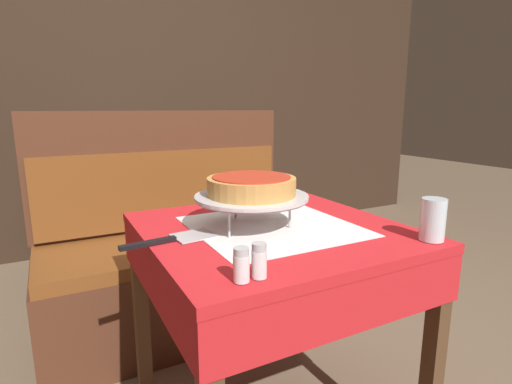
{
  "coord_description": "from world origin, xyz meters",
  "views": [
    {
      "loc": [
        -0.61,
        -1.06,
        1.12
      ],
      "look_at": [
        -0.07,
        -0.01,
        0.87
      ],
      "focal_mm": 28.0,
      "sensor_mm": 36.0,
      "label": 1
    }
  ],
  "objects_px": {
    "pepper_shaker": "(259,261)",
    "napkin_holder": "(236,191)",
    "pizza_server": "(174,239)",
    "water_glass_near": "(433,219)",
    "pizza_pan_stand": "(252,198)",
    "salt_shaker": "(241,265)",
    "dining_table_rear": "(129,179)",
    "booth_bench": "(178,268)",
    "deep_dish_pizza": "(251,186)",
    "dining_table_front": "(272,257)",
    "condiment_caddy": "(114,159)"
  },
  "relations": [
    {
      "from": "dining_table_rear",
      "to": "water_glass_near",
      "type": "distance_m",
      "value": 2.1
    },
    {
      "from": "booth_bench",
      "to": "deep_dish_pizza",
      "type": "xyz_separation_m",
      "value": [
        0.02,
        -0.79,
        0.56
      ]
    },
    {
      "from": "dining_table_front",
      "to": "salt_shaker",
      "type": "relative_size",
      "value": 10.27
    },
    {
      "from": "pepper_shaker",
      "to": "salt_shaker",
      "type": "bearing_deg",
      "value": 180.0
    },
    {
      "from": "dining_table_front",
      "to": "condiment_caddy",
      "type": "bearing_deg",
      "value": 97.54
    },
    {
      "from": "pizza_server",
      "to": "water_glass_near",
      "type": "distance_m",
      "value": 0.74
    },
    {
      "from": "booth_bench",
      "to": "napkin_holder",
      "type": "xyz_separation_m",
      "value": [
        0.12,
        -0.46,
        0.47
      ]
    },
    {
      "from": "deep_dish_pizza",
      "to": "condiment_caddy",
      "type": "bearing_deg",
      "value": 95.41
    },
    {
      "from": "pizza_pan_stand",
      "to": "salt_shaker",
      "type": "relative_size",
      "value": 4.62
    },
    {
      "from": "pizza_pan_stand",
      "to": "dining_table_rear",
      "type": "bearing_deg",
      "value": 92.47
    },
    {
      "from": "salt_shaker",
      "to": "dining_table_rear",
      "type": "bearing_deg",
      "value": 86.39
    },
    {
      "from": "pizza_pan_stand",
      "to": "pepper_shaker",
      "type": "bearing_deg",
      "value": -114.59
    },
    {
      "from": "pizza_server",
      "to": "dining_table_front",
      "type": "bearing_deg",
      "value": -1.7
    },
    {
      "from": "dining_table_rear",
      "to": "napkin_holder",
      "type": "relative_size",
      "value": 7.61
    },
    {
      "from": "pizza_pan_stand",
      "to": "pizza_server",
      "type": "height_order",
      "value": "pizza_pan_stand"
    },
    {
      "from": "salt_shaker",
      "to": "pizza_pan_stand",
      "type": "bearing_deg",
      "value": 59.71
    },
    {
      "from": "dining_table_front",
      "to": "water_glass_near",
      "type": "relative_size",
      "value": 6.51
    },
    {
      "from": "dining_table_rear",
      "to": "booth_bench",
      "type": "height_order",
      "value": "booth_bench"
    },
    {
      "from": "napkin_holder",
      "to": "pepper_shaker",
      "type": "bearing_deg",
      "value": -110.99
    },
    {
      "from": "pizza_server",
      "to": "napkin_holder",
      "type": "xyz_separation_m",
      "value": [
        0.35,
        0.34,
        0.04
      ]
    },
    {
      "from": "pizza_pan_stand",
      "to": "deep_dish_pizza",
      "type": "xyz_separation_m",
      "value": [
        0.0,
        -0.0,
        0.04
      ]
    },
    {
      "from": "water_glass_near",
      "to": "pizza_pan_stand",
      "type": "bearing_deg",
      "value": 138.93
    },
    {
      "from": "salt_shaker",
      "to": "napkin_holder",
      "type": "bearing_deg",
      "value": 65.86
    },
    {
      "from": "pizza_server",
      "to": "condiment_caddy",
      "type": "height_order",
      "value": "condiment_caddy"
    },
    {
      "from": "dining_table_front",
      "to": "deep_dish_pizza",
      "type": "distance_m",
      "value": 0.25
    },
    {
      "from": "pizza_server",
      "to": "napkin_holder",
      "type": "bearing_deg",
      "value": 43.72
    },
    {
      "from": "booth_bench",
      "to": "salt_shaker",
      "type": "distance_m",
      "value": 1.24
    },
    {
      "from": "dining_table_rear",
      "to": "deep_dish_pizza",
      "type": "bearing_deg",
      "value": -87.53
    },
    {
      "from": "pepper_shaker",
      "to": "booth_bench",
      "type": "bearing_deg",
      "value": 82.84
    },
    {
      "from": "napkin_holder",
      "to": "water_glass_near",
      "type": "bearing_deg",
      "value": -66.35
    },
    {
      "from": "salt_shaker",
      "to": "pepper_shaker",
      "type": "xyz_separation_m",
      "value": [
        0.04,
        0.0,
        0.0
      ]
    },
    {
      "from": "pepper_shaker",
      "to": "dining_table_front",
      "type": "bearing_deg",
      "value": 55.71
    },
    {
      "from": "deep_dish_pizza",
      "to": "water_glass_near",
      "type": "bearing_deg",
      "value": -41.07
    },
    {
      "from": "booth_bench",
      "to": "condiment_caddy",
      "type": "xyz_separation_m",
      "value": [
        -0.14,
        0.89,
        0.47
      ]
    },
    {
      "from": "pepper_shaker",
      "to": "napkin_holder",
      "type": "xyz_separation_m",
      "value": [
        0.26,
        0.68,
        0.01
      ]
    },
    {
      "from": "pizza_server",
      "to": "condiment_caddy",
      "type": "xyz_separation_m",
      "value": [
        0.09,
        1.68,
        0.04
      ]
    },
    {
      "from": "booth_bench",
      "to": "condiment_caddy",
      "type": "relative_size",
      "value": 8.77
    },
    {
      "from": "booth_bench",
      "to": "pizza_server",
      "type": "xyz_separation_m",
      "value": [
        -0.24,
        -0.79,
        0.43
      ]
    },
    {
      "from": "dining_table_front",
      "to": "salt_shaker",
      "type": "xyz_separation_m",
      "value": [
        -0.27,
        -0.33,
        0.14
      ]
    },
    {
      "from": "pizza_pan_stand",
      "to": "condiment_caddy",
      "type": "xyz_separation_m",
      "value": [
        -0.16,
        1.67,
        -0.05
      ]
    },
    {
      "from": "booth_bench",
      "to": "pizza_pan_stand",
      "type": "distance_m",
      "value": 0.94
    },
    {
      "from": "water_glass_near",
      "to": "salt_shaker",
      "type": "relative_size",
      "value": 1.58
    },
    {
      "from": "booth_bench",
      "to": "pizza_pan_stand",
      "type": "xyz_separation_m",
      "value": [
        0.02,
        -0.79,
        0.52
      ]
    },
    {
      "from": "dining_table_rear",
      "to": "booth_bench",
      "type": "distance_m",
      "value": 0.96
    },
    {
      "from": "dining_table_rear",
      "to": "deep_dish_pizza",
      "type": "xyz_separation_m",
      "value": [
        0.07,
        -1.69,
        0.24
      ]
    },
    {
      "from": "pizza_server",
      "to": "pepper_shaker",
      "type": "xyz_separation_m",
      "value": [
        0.1,
        -0.34,
        0.04
      ]
    },
    {
      "from": "booth_bench",
      "to": "dining_table_front",
      "type": "bearing_deg",
      "value": -84.24
    },
    {
      "from": "dining_table_rear",
      "to": "pizza_server",
      "type": "bearing_deg",
      "value": -96.05
    },
    {
      "from": "salt_shaker",
      "to": "condiment_caddy",
      "type": "height_order",
      "value": "condiment_caddy"
    },
    {
      "from": "dining_table_rear",
      "to": "pizza_server",
      "type": "relative_size",
      "value": 2.72
    }
  ]
}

